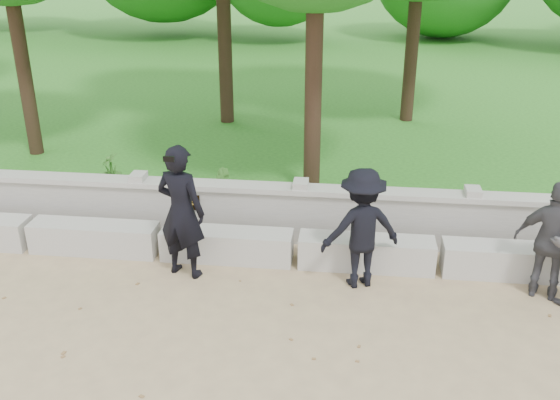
{
  "coord_description": "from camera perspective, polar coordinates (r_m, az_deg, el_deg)",
  "views": [
    {
      "loc": [
        2.72,
        -5.98,
        4.38
      ],
      "look_at": [
        1.81,
        1.57,
        1.12
      ],
      "focal_mm": 40.0,
      "sensor_mm": 36.0,
      "label": 1
    }
  ],
  "objects": [
    {
      "name": "concrete_bench",
      "position": [
        9.32,
        -10.92,
        -3.72
      ],
      "size": [
        11.9,
        0.45,
        0.45
      ],
      "color": "#B2B0A8",
      "rests_on": "ground"
    },
    {
      "name": "lawn",
      "position": [
        20.61,
        -0.9,
        11.32
      ],
      "size": [
        40.0,
        22.0,
        0.25
      ],
      "primitive_type": "cube",
      "color": "#24591B",
      "rests_on": "ground"
    },
    {
      "name": "shrub_d",
      "position": [
        11.28,
        -15.17,
        2.63
      ],
      "size": [
        0.44,
        0.46,
        0.63
      ],
      "primitive_type": "imported",
      "rotation": [
        0.0,
        0.0,
        5.17
      ],
      "color": "#366E25",
      "rests_on": "lawn"
    },
    {
      "name": "parapet_wall",
      "position": [
        9.82,
        -9.84,
        -0.65
      ],
      "size": [
        12.5,
        0.35,
        0.9
      ],
      "color": "#A8A69E",
      "rests_on": "ground"
    },
    {
      "name": "ground",
      "position": [
        7.9,
        -14.87,
        -11.37
      ],
      "size": [
        80.0,
        80.0,
        0.0
      ],
      "primitive_type": "plane",
      "color": "tan",
      "rests_on": "ground"
    },
    {
      "name": "shrub_b",
      "position": [
        10.25,
        -5.39,
        1.2
      ],
      "size": [
        0.39,
        0.42,
        0.61
      ],
      "primitive_type": "imported",
      "rotation": [
        0.0,
        0.0,
        2.02
      ],
      "color": "#366E25",
      "rests_on": "lawn"
    },
    {
      "name": "visitor_mid",
      "position": [
        8.23,
        7.45,
        -2.59
      ],
      "size": [
        1.21,
        0.94,
        1.65
      ],
      "color": "black",
      "rests_on": "ground"
    },
    {
      "name": "man_main",
      "position": [
        8.46,
        -9.02,
        -1.06
      ],
      "size": [
        0.79,
        0.72,
        1.89
      ],
      "color": "black",
      "rests_on": "ground"
    },
    {
      "name": "visitor_right",
      "position": [
        8.6,
        23.7,
        -3.5
      ],
      "size": [
        1.01,
        0.68,
        1.6
      ],
      "color": "#3B3B40",
      "rests_on": "ground"
    }
  ]
}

